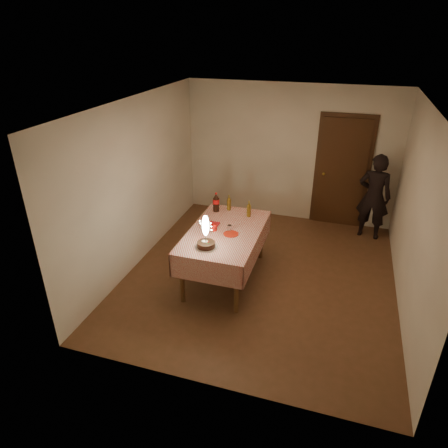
# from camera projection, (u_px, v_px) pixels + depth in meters

# --- Properties ---
(ground) EXTENTS (4.00, 4.50, 0.01)m
(ground) POSITION_uv_depth(u_px,v_px,m) (260.00, 275.00, 6.25)
(ground) COLOR brown
(ground) RESTS_ON ground
(room_shell) EXTENTS (4.04, 4.54, 2.62)m
(room_shell) POSITION_uv_depth(u_px,v_px,m) (269.00, 173.00, 5.56)
(room_shell) COLOR silver
(room_shell) RESTS_ON ground
(dining_table) EXTENTS (1.02, 1.72, 0.82)m
(dining_table) POSITION_uv_depth(u_px,v_px,m) (225.00, 237.00, 5.87)
(dining_table) COLOR brown
(dining_table) RESTS_ON ground
(birthday_cake) EXTENTS (0.30, 0.30, 0.47)m
(birthday_cake) POSITION_uv_depth(u_px,v_px,m) (206.00, 238.00, 5.33)
(birthday_cake) COLOR white
(birthday_cake) RESTS_ON dining_table
(red_plate) EXTENTS (0.22, 0.22, 0.01)m
(red_plate) POSITION_uv_depth(u_px,v_px,m) (231.00, 234.00, 5.72)
(red_plate) COLOR #A51A0B
(red_plate) RESTS_ON dining_table
(red_cup) EXTENTS (0.08, 0.08, 0.10)m
(red_cup) POSITION_uv_depth(u_px,v_px,m) (214.00, 227.00, 5.80)
(red_cup) COLOR #B7120C
(red_cup) RESTS_ON dining_table
(clear_cup) EXTENTS (0.07, 0.07, 0.09)m
(clear_cup) POSITION_uv_depth(u_px,v_px,m) (229.00, 228.00, 5.80)
(clear_cup) COLOR white
(clear_cup) RESTS_ON dining_table
(napkin_stack) EXTENTS (0.15, 0.15, 0.02)m
(napkin_stack) POSITION_uv_depth(u_px,v_px,m) (214.00, 224.00, 5.98)
(napkin_stack) COLOR #B1141B
(napkin_stack) RESTS_ON dining_table
(cola_bottle) EXTENTS (0.10, 0.10, 0.32)m
(cola_bottle) POSITION_uv_depth(u_px,v_px,m) (216.00, 202.00, 6.36)
(cola_bottle) COLOR black
(cola_bottle) RESTS_ON dining_table
(amber_bottle_left) EXTENTS (0.06, 0.06, 0.26)m
(amber_bottle_left) POSITION_uv_depth(u_px,v_px,m) (229.00, 203.00, 6.42)
(amber_bottle_left) COLOR #5C410F
(amber_bottle_left) RESTS_ON dining_table
(amber_bottle_right) EXTENTS (0.06, 0.06, 0.26)m
(amber_bottle_right) POSITION_uv_depth(u_px,v_px,m) (249.00, 209.00, 6.20)
(amber_bottle_right) COLOR #5C410F
(amber_bottle_right) RESTS_ON dining_table
(photographer) EXTENTS (0.63, 0.48, 1.56)m
(photographer) POSITION_uv_depth(u_px,v_px,m) (374.00, 197.00, 7.05)
(photographer) COLOR black
(photographer) RESTS_ON ground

